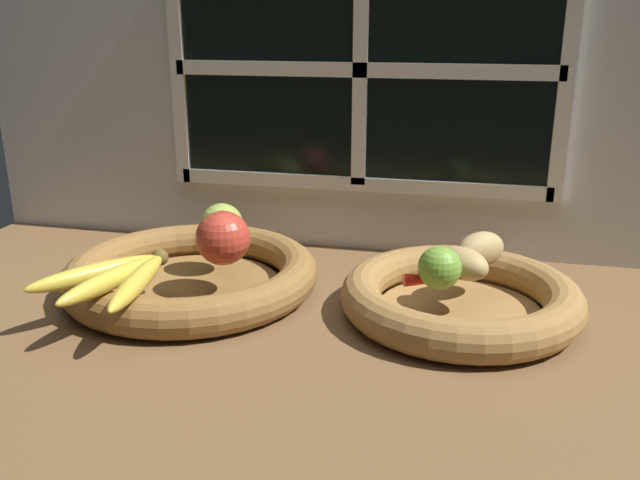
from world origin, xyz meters
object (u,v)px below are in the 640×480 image
Objects in this scene: potato_back at (480,250)px; chili_pepper at (442,279)px; potato_large at (463,263)px; apple_green_back at (222,225)px; fruit_bowl_left at (192,275)px; banana_bunch_front at (117,277)px; apple_red_right at (223,238)px; fruit_bowl_right at (460,298)px; lime_near at (440,268)px.

potato_back is 9.35cm from chili_pepper.
potato_large is at bearing 28.91° from chili_pepper.
apple_green_back reaches higher than potato_large.
potato_large is at bearing -0.00° from fruit_bowl_left.
potato_large is (43.91, 13.19, 0.81)cm from banana_bunch_front.
potato_large is 4.12cm from chili_pepper.
chili_pepper is (30.78, -1.03, -3.03)cm from apple_red_right.
fruit_bowl_right is at bearing 16.72° from banana_bunch_front.
fruit_bowl_left and fruit_bowl_right have the same top height.
banana_bunch_front reaches higher than chili_pepper.
fruit_bowl_left is at bearing 71.10° from banana_bunch_front.
fruit_bowl_left is at bearing -115.41° from apple_green_back.
banana_bunch_front is at bearing -158.59° from potato_back.
fruit_bowl_right is 4.02× the size of potato_back.
lime_near is (-2.87, -4.31, 5.75)cm from fruit_bowl_right.
chili_pepper is at bearing -4.57° from fruit_bowl_left.
apple_green_back reaches higher than lime_near.
chili_pepper is at bearing 77.87° from lime_near.
fruit_bowl_right is at bearing 56.31° from lime_near.
chili_pepper is (41.33, 10.25, -0.47)cm from banana_bunch_front.
lime_near is at bearing -118.98° from potato_back.
potato_back reaches higher than potato_large.
apple_green_back reaches higher than potato_back.
fruit_bowl_right is 46.05cm from banana_bunch_front.
lime_near is (36.52, -4.31, 5.76)cm from fruit_bowl_left.
apple_red_right is at bearing 46.90° from banana_bunch_front.
banana_bunch_front is at bearing -133.10° from apple_red_right.
potato_back is at bearing 38.64° from chili_pepper.
banana_bunch_front is 42.02cm from lime_near.
apple_red_right is at bearing -169.17° from potato_back.
banana_bunch_front is at bearing -110.99° from apple_green_back.
apple_green_back is at bearing 170.77° from potato_large.
potato_large is at bearing -114.44° from potato_back.
potato_back is at bearing 61.02° from lime_near.
lime_near is at bearing -123.69° from fruit_bowl_right.
apple_green_back reaches higher than fruit_bowl_right.
potato_large is at bearing 56.31° from lime_near.
fruit_bowl_right is 7.68cm from potato_back.
potato_large is (0.00, -0.00, 5.05)cm from fruit_bowl_right.
lime_near reaches higher than potato_large.
chili_pepper is at bearing -131.24° from fruit_bowl_right.
fruit_bowl_left is 6.63× the size of lime_near.
apple_red_right is 33.46cm from potato_large.
potato_large is 1.41× the size of lime_near.
apple_green_back is at bearing 163.07° from lime_near.
banana_bunch_front is 1.96× the size of chili_pepper.
chili_pepper is (36.82, -2.94, 3.77)cm from fruit_bowl_left.
fruit_bowl_left is 37.22cm from lime_near.
potato_large is 0.98× the size of potato_back.
apple_green_back is 38.82cm from potato_back.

